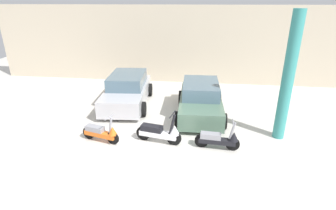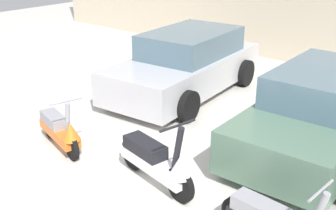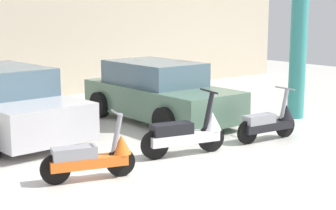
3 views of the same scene
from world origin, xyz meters
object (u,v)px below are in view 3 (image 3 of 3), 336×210
Objects in this scene: car_rear_left at (4,103)px; car_rear_center at (159,93)px; scooter_front_center at (269,122)px; support_column_side at (299,26)px; scooter_front_left at (93,157)px; scooter_front_right at (187,133)px.

car_rear_center is (3.14, -0.68, -0.02)m from car_rear_left.
car_rear_left is (-3.76, 3.28, 0.29)m from scooter_front_center.
support_column_side is at bearing 31.53° from scooter_front_center.
scooter_front_left is 0.33× the size of car_rear_left.
support_column_side is (5.71, 1.05, 1.69)m from scooter_front_left.
scooter_front_left is at bearing -163.18° from scooter_front_right.
scooter_front_right is at bearing 179.86° from scooter_front_center.
support_column_side is at bearing 24.24° from scooter_front_right.
scooter_front_right is at bearing -28.06° from car_rear_center.
car_rear_left is (-0.06, 3.31, 0.29)m from scooter_front_left.
scooter_front_left is at bearing -175.05° from scooter_front_center.
scooter_front_left is 0.88× the size of scooter_front_right.
scooter_front_center is (3.70, 0.03, 0.00)m from scooter_front_left.
car_rear_left is at bearing 106.30° from scooter_front_left.
support_column_side reaches higher than scooter_front_center.
scooter_front_left is at bearing -51.22° from car_rear_center.
support_column_side reaches higher than car_rear_left.
scooter_front_left is at bearing -3.71° from car_rear_left.
scooter_front_right is 0.37× the size of support_column_side.
scooter_front_center reaches higher than scooter_front_left.
scooter_front_right is 0.38× the size of car_rear_left.
car_rear_center is (1.22, 2.45, 0.23)m from scooter_front_right.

